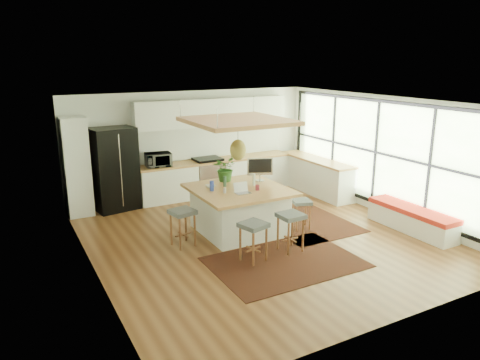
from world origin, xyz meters
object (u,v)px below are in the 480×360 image
stool_left_side (183,228)px  laptop (243,188)px  stool_right_front (301,212)px  monitor (260,169)px  island_plant (225,171)px  island (239,210)px  stool_right_back (276,202)px  stool_near_right (290,233)px  microwave (158,158)px  fridge (114,171)px  stool_near_left (253,242)px

stool_left_side → laptop: size_ratio=2.31×
stool_right_front → monitor: 1.27m
island_plant → stool_left_side: bearing=-148.5°
stool_left_side → island_plant: (1.30, 0.80, 0.80)m
island → stool_left_side: (-1.30, -0.15, -0.11)m
laptop → monitor: size_ratio=0.57×
stool_right_front → laptop: laptop is taller
stool_right_back → island_plant: bearing=167.6°
stool_near_right → microwave: 4.23m
stool_near_right → monitor: monitor is taller
island → monitor: 1.03m
stool_left_side → island_plant: bearing=31.5°
island → laptop: laptop is taller
fridge → microwave: (1.07, -0.04, 0.21)m
stool_near_left → island: bearing=71.5°
stool_near_left → stool_near_right: stool_near_right is taller
stool_left_side → island_plant: size_ratio=1.25×
microwave → island_plant: (0.82, -2.01, 0.02)m
fridge → monitor: size_ratio=3.53×
island → monitor: size_ratio=3.34×
fridge → island_plant: size_ratio=3.37×
stool_near_right → microwave: microwave is taller
monitor → stool_right_front: bearing=-30.6°
microwave → island_plant: 2.17m
fridge → stool_right_back: fridge is taller
laptop → island_plant: size_ratio=0.54×
stool_near_left → laptop: 1.30m
laptop → stool_right_front: bearing=-3.8°
stool_near_left → laptop: (0.36, 1.03, 0.70)m
stool_near_right → fridge: bearing=119.2°
fridge → stool_near_right: bearing=-69.6°
microwave → stool_near_right: bearing=-68.2°
stool_right_front → stool_left_side: bearing=172.4°
fridge → island_plant: bearing=-56.1°
stool_near_left → laptop: bearing=70.9°
stool_right_front → stool_right_back: 0.88m
stool_left_side → monitor: (1.97, 0.45, 0.83)m
fridge → monitor: (2.55, -2.40, 0.26)m
stool_near_right → microwave: size_ratio=1.20×
monitor → fridge: bearing=160.8°
stool_near_right → stool_left_side: size_ratio=1.01×
fridge → island: fridge is taller
stool_near_left → island_plant: size_ratio=1.24×
laptop → island: bearing=75.3°
stool_near_left → microwave: size_ratio=1.18×
laptop → microwave: bearing=105.4°
stool_near_left → microwave: 4.13m
fridge → stool_right_front: fridge is taller
island → monitor: monitor is taller
fridge → monitor: bearing=-52.0°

